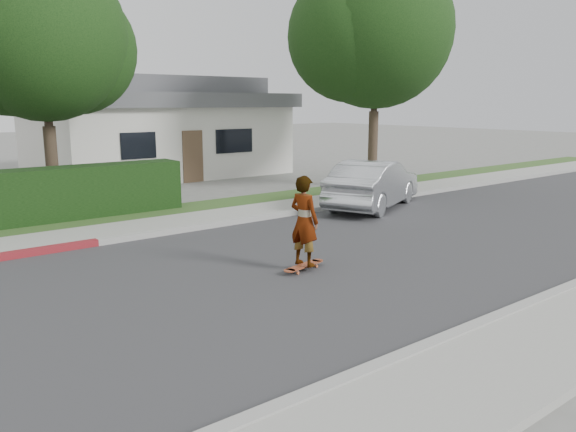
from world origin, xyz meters
TOP-DOWN VIEW (x-y plane):
  - ground at (0.00, 0.00)m, footprint 120.00×120.00m
  - road at (0.00, 0.00)m, footprint 60.00×8.00m
  - curb_near at (0.00, -4.10)m, footprint 60.00×0.20m
  - curb_far at (0.00, 4.10)m, footprint 60.00×0.20m
  - sidewalk_far at (0.00, 5.00)m, footprint 60.00×1.60m
  - planting_strip at (0.00, 6.60)m, footprint 60.00×1.60m
  - tree_center at (1.49, 9.19)m, footprint 5.66×4.84m
  - tree_right at (12.49, 6.69)m, footprint 6.32×5.60m
  - house at (8.00, 16.00)m, footprint 10.60×8.60m
  - skateboard at (3.47, -0.29)m, footprint 1.12×0.44m
  - skateboarder at (3.47, -0.29)m, footprint 0.52×0.70m
  - car_silver at (9.38, 3.50)m, footprint 4.75×3.25m

SIDE VIEW (x-z plane):
  - ground at x=0.00m, z-range 0.00..0.00m
  - road at x=0.00m, z-range 0.00..0.01m
  - planting_strip at x=0.00m, z-range 0.00..0.10m
  - sidewalk_far at x=0.00m, z-range 0.00..0.12m
  - curb_near at x=0.00m, z-range 0.00..0.15m
  - curb_far at x=0.00m, z-range 0.00..0.15m
  - skateboard at x=3.47m, z-range 0.05..0.15m
  - car_silver at x=9.38m, z-range 0.00..1.48m
  - skateboarder at x=3.47m, z-range 0.11..1.86m
  - house at x=8.00m, z-range -0.05..4.25m
  - tree_center at x=1.49m, z-range 1.18..8.62m
  - tree_right at x=12.49m, z-range 1.35..9.91m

